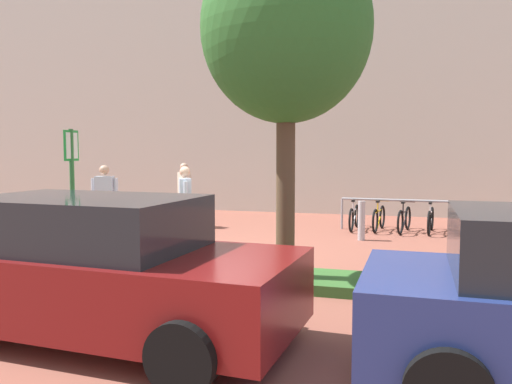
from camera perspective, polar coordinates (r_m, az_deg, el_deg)
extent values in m
plane|color=brown|center=(10.16, -6.25, -7.07)|extent=(60.00, 60.00, 0.00)
cube|color=beige|center=(18.03, 3.88, 13.96)|extent=(28.00, 1.20, 10.00)
cube|color=#336028|center=(8.60, -8.24, -8.68)|extent=(7.00, 1.10, 0.16)
cylinder|color=brown|center=(7.73, 3.26, -0.16)|extent=(0.28, 0.28, 2.81)
ellipsoid|color=#2D6628|center=(7.91, 3.34, 17.49)|extent=(2.50, 2.50, 2.75)
cylinder|color=#2D7238|center=(9.42, -19.48, -0.81)|extent=(0.08, 0.08, 2.41)
cube|color=#198C33|center=(9.38, -19.63, 4.82)|extent=(0.04, 0.36, 0.52)
cube|color=white|center=(9.38, -19.63, 4.82)|extent=(0.04, 0.30, 0.44)
torus|color=black|center=(10.03, -20.87, -5.58)|extent=(0.66, 0.14, 0.66)
torus|color=black|center=(9.35, -16.36, -6.18)|extent=(0.66, 0.14, 0.66)
cylinder|color=#1E7233|center=(9.65, -18.73, -4.59)|extent=(0.83, 0.14, 0.04)
cylinder|color=#1E7233|center=(9.62, -18.25, -6.12)|extent=(0.61, 0.11, 0.44)
cylinder|color=#1E7233|center=(9.75, -19.55, -3.80)|extent=(0.04, 0.04, 0.28)
cube|color=black|center=(9.73, -19.58, -2.87)|extent=(0.21, 0.10, 0.05)
cylinder|color=#1E7233|center=(9.36, -17.00, -3.21)|extent=(0.09, 0.42, 0.04)
cylinder|color=#99999E|center=(13.79, 9.41, -2.37)|extent=(0.06, 0.06, 0.80)
cylinder|color=#99999E|center=(13.65, 22.59, -2.72)|extent=(0.06, 0.06, 0.80)
cylinder|color=#99999E|center=(13.59, 16.01, -0.89)|extent=(3.15, 0.18, 0.06)
torus|color=black|center=(13.30, 10.41, -3.05)|extent=(0.09, 0.61, 0.61)
torus|color=black|center=(14.23, 11.00, -2.57)|extent=(0.09, 0.61, 0.61)
cylinder|color=silver|center=(13.74, 10.73, -1.96)|extent=(0.07, 0.77, 0.03)
cylinder|color=silver|center=(13.86, 10.77, -2.88)|extent=(0.06, 0.56, 0.40)
cylinder|color=silver|center=(13.56, 10.63, -1.58)|extent=(0.03, 0.03, 0.26)
cube|color=black|center=(13.55, 10.64, -0.96)|extent=(0.08, 0.19, 0.05)
cylinder|color=silver|center=(14.07, 10.96, -0.84)|extent=(0.39, 0.06, 0.04)
torus|color=black|center=(13.24, 12.95, -3.13)|extent=(0.14, 0.61, 0.61)
torus|color=black|center=(14.15, 13.68, -2.65)|extent=(0.14, 0.61, 0.61)
cylinder|color=gold|center=(13.67, 13.34, -2.04)|extent=(0.14, 0.77, 0.03)
cylinder|color=gold|center=(13.79, 13.40, -2.96)|extent=(0.11, 0.56, 0.40)
cylinder|color=gold|center=(13.49, 13.22, -1.65)|extent=(0.03, 0.03, 0.26)
cube|color=black|center=(13.48, 13.23, -1.03)|extent=(0.10, 0.19, 0.05)
cylinder|color=gold|center=(14.00, 13.63, -0.91)|extent=(0.39, 0.09, 0.04)
torus|color=black|center=(13.15, 15.56, -3.23)|extent=(0.17, 0.61, 0.61)
torus|color=black|center=(14.06, 16.33, -2.75)|extent=(0.17, 0.61, 0.61)
cylinder|color=black|center=(13.58, 15.97, -2.14)|extent=(0.18, 0.76, 0.03)
cylinder|color=black|center=(13.70, 16.03, -3.06)|extent=(0.14, 0.55, 0.40)
cylinder|color=black|center=(13.40, 15.85, -1.74)|extent=(0.03, 0.03, 0.26)
cube|color=black|center=(13.39, 15.86, -1.12)|extent=(0.11, 0.19, 0.05)
cylinder|color=black|center=(13.90, 16.28, -1.00)|extent=(0.39, 0.11, 0.04)
torus|color=black|center=(13.19, 18.46, -3.27)|extent=(0.12, 0.61, 0.61)
torus|color=black|center=(14.12, 18.75, -2.78)|extent=(0.12, 0.61, 0.61)
cylinder|color=silver|center=(13.63, 18.63, -2.17)|extent=(0.12, 0.77, 0.03)
cylinder|color=silver|center=(13.75, 18.64, -3.09)|extent=(0.10, 0.56, 0.40)
cylinder|color=silver|center=(13.45, 18.59, -1.78)|extent=(0.03, 0.03, 0.26)
cube|color=black|center=(13.44, 18.61, -1.16)|extent=(0.09, 0.19, 0.05)
cylinder|color=silver|center=(13.96, 18.76, -1.04)|extent=(0.39, 0.08, 0.04)
torus|color=black|center=(13.19, 21.34, -3.35)|extent=(0.09, 0.61, 0.61)
torus|color=black|center=(14.12, 21.19, -2.84)|extent=(0.09, 0.61, 0.61)
cylinder|color=silver|center=(13.63, 21.28, -2.24)|extent=(0.07, 0.77, 0.03)
cylinder|color=silver|center=(13.75, 21.24, -3.16)|extent=(0.06, 0.56, 0.40)
cylinder|color=silver|center=(13.45, 21.32, -1.86)|extent=(0.03, 0.03, 0.26)
cube|color=black|center=(13.44, 21.34, -1.23)|extent=(0.08, 0.19, 0.05)
cylinder|color=silver|center=(13.96, 21.26, -1.10)|extent=(0.39, 0.06, 0.04)
cylinder|color=#ADADB2|center=(12.12, 11.50, -3.10)|extent=(0.16, 0.16, 0.90)
cylinder|color=#2D2D38|center=(12.40, -16.50, -3.14)|extent=(0.14, 0.14, 0.85)
cylinder|color=#2D2D38|center=(12.20, -15.90, -3.25)|extent=(0.14, 0.14, 0.85)
cube|color=silver|center=(12.23, -16.28, 0.22)|extent=(0.45, 0.34, 0.62)
cylinder|color=silver|center=(12.30, -17.43, 0.08)|extent=(0.09, 0.09, 0.59)
cylinder|color=silver|center=(12.16, -15.10, 0.08)|extent=(0.09, 0.09, 0.59)
sphere|color=tan|center=(12.20, -16.32, 2.33)|extent=(0.22, 0.22, 0.22)
cylinder|color=#383342|center=(10.90, -8.18, -4.04)|extent=(0.14, 0.14, 0.85)
cylinder|color=#383342|center=(11.08, -7.33, -3.88)|extent=(0.14, 0.14, 0.85)
cube|color=silver|center=(10.91, -7.79, -0.14)|extent=(0.40, 0.47, 0.62)
cylinder|color=silver|center=(10.65, -7.72, -0.41)|extent=(0.09, 0.09, 0.59)
cylinder|color=silver|center=(11.17, -7.86, -0.19)|extent=(0.09, 0.09, 0.59)
sphere|color=tan|center=(10.88, -7.81, 2.23)|extent=(0.22, 0.22, 0.22)
cylinder|color=#383342|center=(14.29, -7.35, -2.00)|extent=(0.14, 0.14, 0.85)
cylinder|color=#383342|center=(14.00, -8.35, -2.15)|extent=(0.14, 0.14, 0.85)
cube|color=beige|center=(14.08, -7.88, 0.90)|extent=(0.45, 0.45, 0.62)
cylinder|color=beige|center=(14.32, -8.24, 0.83)|extent=(0.09, 0.09, 0.59)
cylinder|color=beige|center=(13.84, -7.50, 0.71)|extent=(0.09, 0.09, 0.59)
sphere|color=tan|center=(14.06, -7.90, 2.73)|extent=(0.22, 0.22, 0.22)
cube|color=maroon|center=(5.96, -16.67, -9.60)|extent=(4.40, 2.06, 0.76)
cube|color=#1E2328|center=(5.96, -18.36, -3.18)|extent=(2.50, 1.73, 0.56)
cylinder|color=black|center=(6.14, -0.06, -11.71)|extent=(0.65, 0.26, 0.64)
cylinder|color=black|center=(4.57, -8.08, -17.54)|extent=(0.65, 0.26, 0.64)
cylinder|color=black|center=(7.61, -21.55, -8.84)|extent=(0.65, 0.26, 0.64)
cylinder|color=black|center=(5.91, 19.37, -12.61)|extent=(0.64, 0.23, 0.64)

